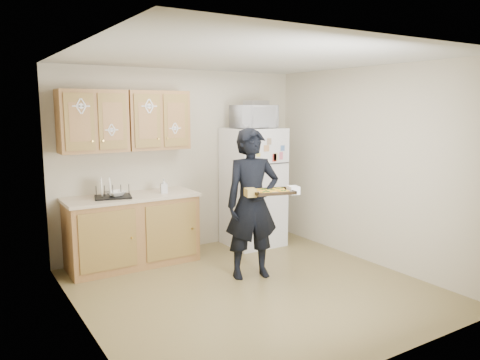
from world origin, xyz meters
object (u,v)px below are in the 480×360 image
(microwave, at_px, (254,117))
(refrigerator, at_px, (253,187))
(person, at_px, (252,204))
(baking_tray, at_px, (272,192))
(dish_rack, at_px, (113,191))

(microwave, bearing_deg, refrigerator, 63.44)
(refrigerator, xyz_separation_m, microwave, (-0.03, -0.05, 1.01))
(refrigerator, bearing_deg, person, -124.18)
(refrigerator, relative_size, person, 0.97)
(person, distance_m, microwave, 1.60)
(refrigerator, distance_m, microwave, 1.01)
(baking_tray, bearing_deg, microwave, 79.11)
(refrigerator, height_order, baking_tray, refrigerator)
(baking_tray, bearing_deg, dish_rack, 148.91)
(person, distance_m, baking_tray, 0.35)
(microwave, xyz_separation_m, dish_rack, (-2.01, 0.07, -0.87))
(microwave, bearing_deg, dish_rack, -179.45)
(refrigerator, distance_m, person, 1.33)
(microwave, relative_size, dish_rack, 1.35)
(refrigerator, height_order, microwave, microwave)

